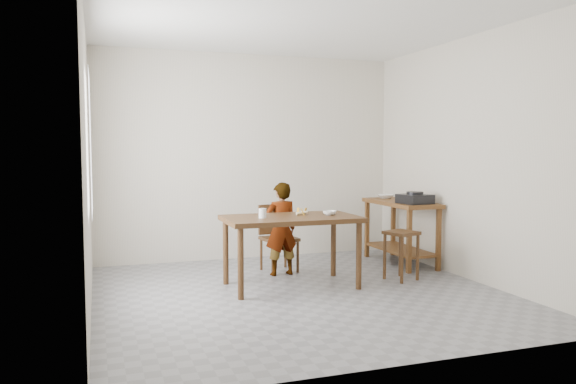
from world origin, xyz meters
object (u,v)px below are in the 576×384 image
object	(u,v)px
prep_counter	(401,232)
stool	(401,255)
dining_chair	(279,238)
child	(281,229)
dining_table	(291,252)

from	to	relation	value
prep_counter	stool	distance (m)	0.93
dining_chair	stool	xyz separation A→B (m)	(1.15, -0.86, -0.12)
stool	child	bearing A→B (deg)	150.95
dining_table	child	world-z (taller)	child
dining_chair	child	bearing A→B (deg)	-110.30
stool	dining_chair	bearing A→B (deg)	143.23
prep_counter	stool	world-z (taller)	prep_counter
stool	prep_counter	bearing A→B (deg)	60.29
dining_table	prep_counter	xyz separation A→B (m)	(1.72, 0.70, 0.03)
child	dining_chair	size ratio (longest dim) A/B	1.37
dining_table	dining_chair	world-z (taller)	dining_chair
dining_chair	stool	size ratio (longest dim) A/B	1.44
prep_counter	child	bearing A→B (deg)	-175.36
prep_counter	stool	bearing A→B (deg)	-119.71
dining_table	prep_counter	distance (m)	1.86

